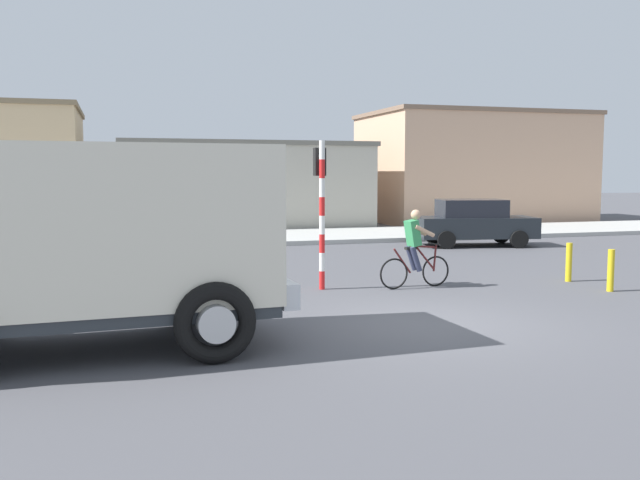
# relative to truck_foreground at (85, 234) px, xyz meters

# --- Properties ---
(ground_plane) EXTENTS (120.00, 120.00, 0.00)m
(ground_plane) POSITION_rel_truck_foreground_xyz_m (5.33, 0.22, -1.67)
(ground_plane) COLOR #4C4C51
(sidewalk_far) EXTENTS (80.00, 5.00, 0.16)m
(sidewalk_far) POSITION_rel_truck_foreground_xyz_m (5.33, 15.14, -1.59)
(sidewalk_far) COLOR #ADADA8
(sidewalk_far) RESTS_ON ground
(truck_foreground) EXTENTS (5.53, 3.03, 2.90)m
(truck_foreground) POSITION_rel_truck_foreground_xyz_m (0.00, 0.00, 0.00)
(truck_foreground) COLOR silver
(truck_foreground) RESTS_ON ground
(cyclist) EXTENTS (1.73, 0.51, 1.72)m
(cyclist) POSITION_rel_truck_foreground_xyz_m (6.67, 3.52, -0.80)
(cyclist) COLOR black
(cyclist) RESTS_ON ground
(traffic_light_pole) EXTENTS (0.24, 0.43, 3.20)m
(traffic_light_pole) POSITION_rel_truck_foreground_xyz_m (4.67, 3.99, 0.40)
(traffic_light_pole) COLOR red
(traffic_light_pole) RESTS_ON ground
(car_red_near) EXTENTS (4.26, 2.47, 1.60)m
(car_red_near) POSITION_rel_truck_foreground_xyz_m (12.24, 10.82, -0.85)
(car_red_near) COLOR #1E2328
(car_red_near) RESTS_ON ground
(bollard_near) EXTENTS (0.14, 0.14, 0.90)m
(bollard_near) POSITION_rel_truck_foreground_xyz_m (10.47, 1.90, -1.22)
(bollard_near) COLOR gold
(bollard_near) RESTS_ON ground
(bollard_far) EXTENTS (0.14, 0.14, 0.90)m
(bollard_far) POSITION_rel_truck_foreground_xyz_m (10.47, 3.30, -1.22)
(bollard_far) COLOR gold
(bollard_far) RESTS_ON ground
(building_mid_block) EXTENTS (11.01, 7.91, 3.87)m
(building_mid_block) POSITION_rel_truck_foreground_xyz_m (6.03, 21.69, 0.27)
(building_mid_block) COLOR #B2AD9E
(building_mid_block) RESTS_ON ground
(building_corner_right) EXTENTS (10.85, 6.97, 5.56)m
(building_corner_right) POSITION_rel_truck_foreground_xyz_m (18.29, 21.84, 1.12)
(building_corner_right) COLOR tan
(building_corner_right) RESTS_ON ground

